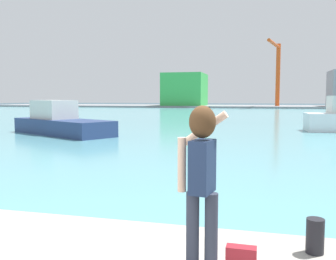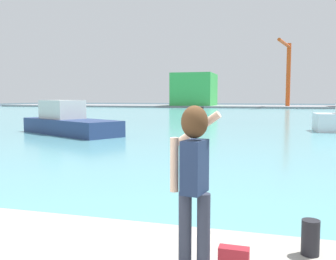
{
  "view_description": "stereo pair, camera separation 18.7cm",
  "coord_description": "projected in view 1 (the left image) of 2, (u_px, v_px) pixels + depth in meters",
  "views": [
    {
      "loc": [
        1.68,
        -3.02,
        2.38
      ],
      "look_at": [
        -0.0,
        3.54,
        1.79
      ],
      "focal_mm": 39.42,
      "sensor_mm": 36.0,
      "label": 1
    },
    {
      "loc": [
        1.86,
        -2.97,
        2.38
      ],
      "look_at": [
        -0.0,
        3.54,
        1.79
      ],
      "focal_mm": 39.42,
      "sensor_mm": 36.0,
      "label": 2
    }
  ],
  "objects": [
    {
      "name": "ground_plane",
      "position": [
        250.0,
        115.0,
        51.79
      ],
      "size": [
        220.0,
        220.0,
        0.0
      ],
      "primitive_type": "plane",
      "color": "#334751"
    },
    {
      "name": "harbor_water",
      "position": [
        250.0,
        114.0,
        53.72
      ],
      "size": [
        140.0,
        100.0,
        0.02
      ],
      "primitive_type": "cube",
      "color": "#599EA8",
      "rests_on": "ground_plane"
    },
    {
      "name": "far_shore_dock",
      "position": [
        255.0,
        106.0,
        92.31
      ],
      "size": [
        140.0,
        20.0,
        0.45
      ],
      "primitive_type": "cube",
      "color": "gray",
      "rests_on": "ground_plane"
    },
    {
      "name": "person_photographer",
      "position": [
        202.0,
        170.0,
        3.87
      ],
      "size": [
        0.53,
        0.56,
        1.74
      ],
      "rotation": [
        0.0,
        0.0,
        1.4
      ],
      "color": "#2D3342",
      "rests_on": "quay_promenade"
    },
    {
      "name": "handbag",
      "position": [
        241.0,
        258.0,
        3.93
      ],
      "size": [
        0.32,
        0.15,
        0.24
      ],
      "primitive_type": "cube",
      "rotation": [
        0.0,
        0.0,
        -0.02
      ],
      "color": "maroon",
      "rests_on": "quay_promenade"
    },
    {
      "name": "harbor_bollard",
      "position": [
        315.0,
        236.0,
        4.31
      ],
      "size": [
        0.21,
        0.21,
        0.41
      ],
      "primitive_type": "cylinder",
      "color": "black",
      "rests_on": "quay_promenade"
    },
    {
      "name": "boat_moored",
      "position": [
        60.0,
        122.0,
        24.03
      ],
      "size": [
        8.39,
        6.12,
        2.21
      ],
      "rotation": [
        0.0,
        0.0,
        -0.49
      ],
      "color": "navy",
      "rests_on": "harbor_water"
    },
    {
      "name": "warehouse_left",
      "position": [
        185.0,
        90.0,
        93.8
      ],
      "size": [
        10.02,
        11.73,
        8.03
      ],
      "primitive_type": "cube",
      "color": "green",
      "rests_on": "far_shore_dock"
    },
    {
      "name": "port_crane",
      "position": [
        277.0,
        66.0,
        85.74
      ],
      "size": [
        3.28,
        12.58,
        14.65
      ],
      "color": "#D84C19",
      "rests_on": "far_shore_dock"
    }
  ]
}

